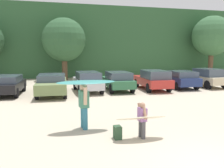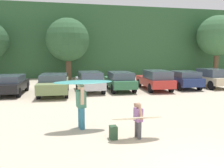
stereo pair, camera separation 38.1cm
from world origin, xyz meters
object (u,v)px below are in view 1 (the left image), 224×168
at_px(parked_car_olive_green, 52,84).
at_px(parked_car_navy, 180,79).
at_px(parked_car_black, 7,84).
at_px(surfboard_teal, 86,82).
at_px(parked_car_red, 153,79).
at_px(person_child, 142,118).
at_px(parked_car_forest_green, 118,80).
at_px(parked_car_champagne, 207,77).
at_px(backpack_dropped, 118,132).
at_px(parked_car_silver, 88,81).
at_px(person_adult, 84,103).
at_px(surfboard_cream, 142,118).

relative_size(parked_car_olive_green, parked_car_navy, 1.17).
height_order(parked_car_black, surfboard_teal, surfboard_teal).
distance_m(parked_car_red, person_child, 10.76).
xyz_separation_m(parked_car_forest_green, parked_car_champagne, (7.93, 0.04, 0.03)).
distance_m(surfboard_teal, backpack_dropped, 2.26).
bearing_deg(parked_car_red, parked_car_navy, -79.57).
bearing_deg(surfboard_teal, parked_car_forest_green, -113.68).
height_order(parked_car_forest_green, parked_car_navy, parked_car_forest_green).
bearing_deg(parked_car_silver, person_adult, 168.82).
bearing_deg(parked_car_silver, surfboard_cream, -179.68).
distance_m(parked_car_black, parked_car_red, 10.74).
height_order(parked_car_olive_green, parked_car_silver, parked_car_silver).
height_order(parked_car_black, person_adult, person_adult).
bearing_deg(parked_car_navy, parked_car_olive_green, 96.25).
height_order(parked_car_forest_green, surfboard_teal, surfboard_teal).
distance_m(parked_car_forest_green, parked_car_navy, 5.40).
relative_size(parked_car_silver, parked_car_champagne, 1.02).
bearing_deg(parked_car_olive_green, surfboard_cream, -159.90).
relative_size(parked_car_red, parked_car_champagne, 1.12).
relative_size(parked_car_champagne, surfboard_teal, 1.78).
bearing_deg(person_child, parked_car_forest_green, -108.03).
xyz_separation_m(parked_car_navy, person_child, (-7.37, -9.99, -0.05)).
distance_m(parked_car_black, parked_car_forest_green, 7.93).
distance_m(parked_car_black, parked_car_champagne, 15.86).
bearing_deg(parked_car_black, person_adult, -150.07).
relative_size(surfboard_teal, backpack_dropped, 5.03).
distance_m(parked_car_champagne, person_child, 14.03).
bearing_deg(parked_car_champagne, parked_car_red, 90.37).
xyz_separation_m(parked_car_red, person_adult, (-6.58, -8.11, 0.18)).
bearing_deg(person_adult, parked_car_silver, -106.62).
relative_size(parked_car_red, person_child, 3.56).
bearing_deg(parked_car_silver, backpack_dropped, 175.72).
relative_size(parked_car_navy, person_child, 3.26).
distance_m(parked_car_forest_green, person_child, 10.10).
distance_m(person_adult, surfboard_cream, 2.40).
height_order(parked_car_silver, parked_car_champagne, parked_car_champagne).
bearing_deg(parked_car_red, parked_car_forest_green, 87.57).
bearing_deg(parked_car_navy, backpack_dropped, 143.22).
height_order(parked_car_silver, surfboard_cream, parked_car_silver).
bearing_deg(parked_car_black, parked_car_olive_green, -99.00).
distance_m(parked_car_olive_green, parked_car_navy, 10.33).
height_order(parked_car_red, parked_car_navy, parked_car_red).
bearing_deg(backpack_dropped, parked_car_olive_green, 102.72).
bearing_deg(parked_car_black, parked_car_red, -88.33).
bearing_deg(person_adult, parked_car_olive_green, -88.61).
height_order(parked_car_olive_green, parked_car_forest_green, parked_car_forest_green).
bearing_deg(surfboard_teal, parked_car_navy, -136.87).
distance_m(parked_car_red, surfboard_cream, 10.86).
xyz_separation_m(parked_car_silver, person_adult, (-1.46, -8.46, 0.18)).
bearing_deg(parked_car_olive_green, backpack_dropped, -164.14).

